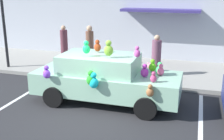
% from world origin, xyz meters
% --- Properties ---
extents(ground_plane, '(60.00, 60.00, 0.00)m').
position_xyz_m(ground_plane, '(0.00, 0.00, 0.00)').
color(ground_plane, '#262628').
extents(sidewalk, '(24.00, 4.00, 0.15)m').
position_xyz_m(sidewalk, '(0.00, 5.00, 0.07)').
color(sidewalk, gray).
rests_on(sidewalk, ground).
extents(parking_stripe_front, '(0.12, 3.60, 0.01)m').
position_xyz_m(parking_stripe_front, '(3.19, 1.00, 0.00)').
color(parking_stripe_front, silver).
rests_on(parking_stripe_front, ground).
extents(parking_stripe_rear, '(0.12, 3.60, 0.01)m').
position_xyz_m(parking_stripe_rear, '(-2.61, 1.00, 0.00)').
color(parking_stripe_rear, silver).
rests_on(parking_stripe_rear, ground).
extents(plush_covered_car, '(4.60, 2.04, 2.07)m').
position_xyz_m(plush_covered_car, '(0.22, 1.32, 0.80)').
color(plush_covered_car, '#96C9A8').
rests_on(plush_covered_car, ground).
extents(teddy_bear_on_sidewalk, '(0.34, 0.28, 0.64)m').
position_xyz_m(teddy_bear_on_sidewalk, '(1.26, 3.70, 0.45)').
color(teddy_bear_on_sidewalk, pink).
rests_on(teddy_bear_on_sidewalk, sidewalk).
extents(street_lamp_post, '(0.28, 0.28, 3.56)m').
position_xyz_m(street_lamp_post, '(-5.07, 3.50, 2.35)').
color(street_lamp_post, black).
rests_on(street_lamp_post, sidewalk).
extents(pedestrian_near_shopfront, '(0.34, 0.34, 1.71)m').
position_xyz_m(pedestrian_near_shopfront, '(-3.14, 5.21, 0.94)').
color(pedestrian_near_shopfront, '#592E39').
rests_on(pedestrian_near_shopfront, sidewalk).
extents(pedestrian_walking_past, '(0.35, 0.35, 1.80)m').
position_xyz_m(pedestrian_walking_past, '(-1.70, 4.90, 0.99)').
color(pedestrian_walking_past, brown).
rests_on(pedestrian_walking_past, sidewalk).
extents(pedestrian_by_lamp, '(0.37, 0.37, 1.64)m').
position_xyz_m(pedestrian_by_lamp, '(1.41, 4.20, 0.90)').
color(pedestrian_by_lamp, '#6E4359').
rests_on(pedestrian_by_lamp, sidewalk).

